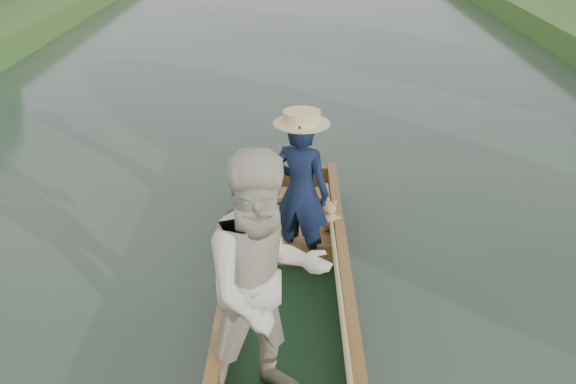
{
  "coord_description": "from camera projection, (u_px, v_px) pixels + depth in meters",
  "views": [
    {
      "loc": [
        0.05,
        -4.67,
        3.46
      ],
      "look_at": [
        0.0,
        0.6,
        0.95
      ],
      "focal_mm": 40.0,
      "sensor_mm": 36.0,
      "label": 1
    }
  ],
  "objects": [
    {
      "name": "ground",
      "position": [
        287.0,
        317.0,
        5.71
      ],
      "size": [
        120.0,
        120.0,
        0.0
      ],
      "primitive_type": "plane",
      "color": "#283D30",
      "rests_on": "ground"
    },
    {
      "name": "punt",
      "position": [
        282.0,
        272.0,
        5.09
      ],
      "size": [
        1.29,
        5.0,
        2.03
      ],
      "color": "black",
      "rests_on": "ground"
    }
  ]
}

